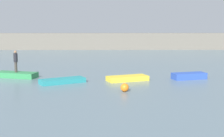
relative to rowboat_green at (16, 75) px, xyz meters
name	(u,v)px	position (x,y,z in m)	size (l,w,h in m)	color
embankment_wall	(40,41)	(-3.09, 25.96, 1.07)	(80.00, 1.20, 2.57)	#666056
rowboat_green	(16,75)	(0.00, 0.00, 0.00)	(3.41, 1.19, 0.43)	#2D7F47
rowboat_teal	(62,81)	(4.06, -2.55, -0.04)	(3.31, 1.14, 0.35)	teal
rowboat_yellow	(127,78)	(8.91, -1.59, -0.03)	(3.12, 1.26, 0.37)	gold
rowboat_blue	(189,76)	(13.80, -0.87, 0.02)	(2.66, 1.04, 0.48)	#2B4CAD
person_dark_shirt	(16,60)	(0.00, 0.00, 1.19)	(0.32, 0.32, 1.76)	#38332D
mooring_buoy	(125,88)	(8.49, -5.63, 0.06)	(0.55, 0.55, 0.55)	orange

